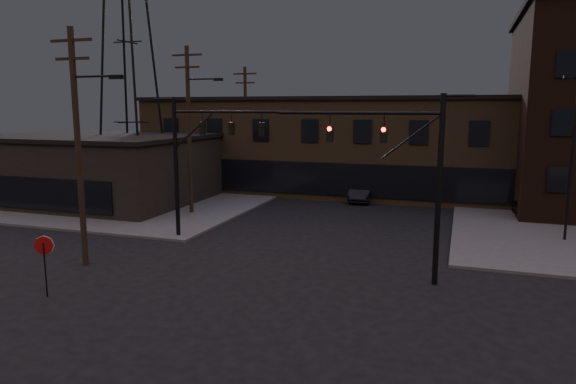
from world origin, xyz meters
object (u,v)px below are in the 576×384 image
object	(u,v)px
car_crossing	(362,192)
traffic_signal_far	(196,151)
parked_car_lot_a	(549,206)
traffic_signal_near	(411,168)
stop_sign	(44,252)

from	to	relation	value
car_crossing	traffic_signal_far	bearing A→B (deg)	-116.69
parked_car_lot_a	car_crossing	world-z (taller)	parked_car_lot_a
car_crossing	traffic_signal_near	bearing A→B (deg)	-76.42
traffic_signal_near	traffic_signal_far	world-z (taller)	same
traffic_signal_near	stop_sign	size ratio (longest dim) A/B	3.23
traffic_signal_far	stop_sign	size ratio (longest dim) A/B	3.23
traffic_signal_far	stop_sign	xyz separation A→B (m)	(-1.28, -9.99, -3.17)
traffic_signal_near	stop_sign	bearing A→B (deg)	-154.10
stop_sign	car_crossing	size ratio (longest dim) A/B	0.54
parked_car_lot_a	car_crossing	size ratio (longest dim) A/B	0.98
traffic_signal_near	parked_car_lot_a	world-z (taller)	traffic_signal_near
traffic_signal_far	parked_car_lot_a	bearing A→B (deg)	31.44
traffic_signal_far	car_crossing	xyz separation A→B (m)	(6.58, 14.98, -4.25)
traffic_signal_far	car_crossing	distance (m)	16.91
traffic_signal_far	car_crossing	size ratio (longest dim) A/B	1.73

